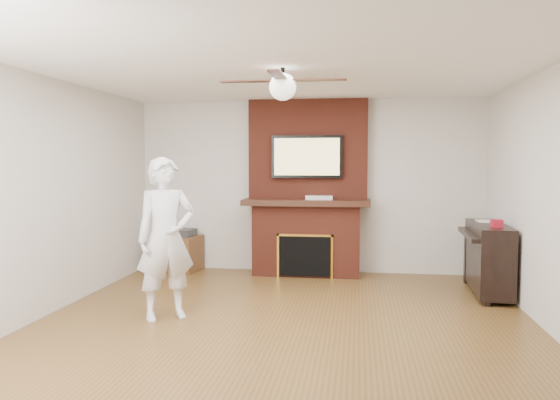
# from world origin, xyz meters

# --- Properties ---
(room_shell) EXTENTS (5.36, 5.86, 2.86)m
(room_shell) POSITION_xyz_m (0.00, 0.00, 1.25)
(room_shell) COLOR #563919
(room_shell) RESTS_ON ground
(fireplace) EXTENTS (1.78, 0.64, 2.50)m
(fireplace) POSITION_xyz_m (0.00, 2.55, 1.00)
(fireplace) COLOR maroon
(fireplace) RESTS_ON ground
(tv) EXTENTS (1.00, 0.08, 0.60)m
(tv) POSITION_xyz_m (0.00, 2.50, 1.68)
(tv) COLOR black
(tv) RESTS_ON fireplace
(ceiling_fan) EXTENTS (1.21, 1.21, 0.31)m
(ceiling_fan) POSITION_xyz_m (-0.00, 0.00, 2.33)
(ceiling_fan) COLOR black
(ceiling_fan) RESTS_ON room_shell
(person) EXTENTS (0.73, 0.68, 1.66)m
(person) POSITION_xyz_m (-1.22, 0.10, 0.83)
(person) COLOR silver
(person) RESTS_ON ground
(side_table) EXTENTS (0.61, 0.61, 0.62)m
(side_table) POSITION_xyz_m (-1.87, 2.48, 0.29)
(side_table) COLOR #523117
(side_table) RESTS_ON ground
(piano) EXTENTS (0.55, 1.33, 0.95)m
(piano) POSITION_xyz_m (2.29, 1.66, 0.46)
(piano) COLOR black
(piano) RESTS_ON ground
(cable_box) EXTENTS (0.40, 0.25, 0.05)m
(cable_box) POSITION_xyz_m (0.17, 2.45, 1.11)
(cable_box) COLOR silver
(cable_box) RESTS_ON fireplace
(candle_orange) EXTENTS (0.07, 0.07, 0.13)m
(candle_orange) POSITION_xyz_m (-0.17, 2.38, 0.07)
(candle_orange) COLOR red
(candle_orange) RESTS_ON ground
(candle_green) EXTENTS (0.07, 0.07, 0.10)m
(candle_green) POSITION_xyz_m (-0.03, 2.30, 0.05)
(candle_green) COLOR #558A37
(candle_green) RESTS_ON ground
(candle_cream) EXTENTS (0.09, 0.09, 0.10)m
(candle_cream) POSITION_xyz_m (0.16, 2.33, 0.05)
(candle_cream) COLOR beige
(candle_cream) RESTS_ON ground
(candle_blue) EXTENTS (0.06, 0.06, 0.07)m
(candle_blue) POSITION_xyz_m (0.22, 2.37, 0.04)
(candle_blue) COLOR teal
(candle_blue) RESTS_ON ground
(candle_orange_extra) EXTENTS (0.07, 0.07, 0.13)m
(candle_orange_extra) POSITION_xyz_m (-0.30, 2.38, 0.07)
(candle_orange_extra) COLOR red
(candle_orange_extra) RESTS_ON ground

